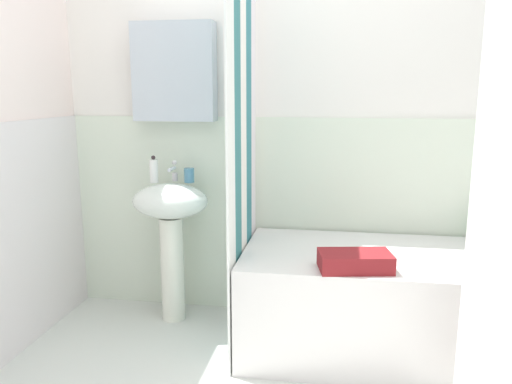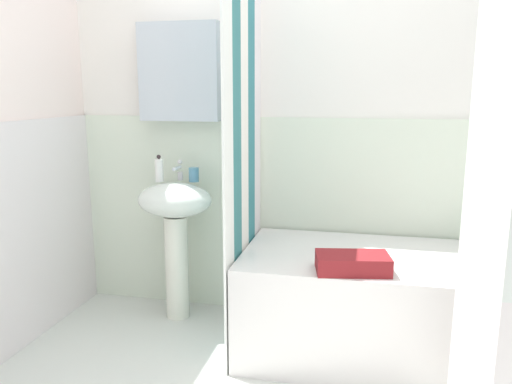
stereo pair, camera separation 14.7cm
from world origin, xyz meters
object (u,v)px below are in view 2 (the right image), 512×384
(conditioner_bottle, at_px, (491,232))
(body_wash_bottle, at_px, (505,227))
(towel_folded, at_px, (353,263))
(sink, at_px, (175,220))
(bathtub, at_px, (395,307))
(toothbrush_cup, at_px, (194,175))
(soap_dispenser, at_px, (159,170))

(conditioner_bottle, bearing_deg, body_wash_bottle, 5.22)
(conditioner_bottle, distance_m, towel_folded, 0.91)
(sink, xyz_separation_m, bathtub, (1.26, -0.19, -0.34))
(sink, bearing_deg, conditioner_bottle, 3.66)
(bathtub, distance_m, body_wash_bottle, 0.74)
(sink, xyz_separation_m, conditioner_bottle, (1.75, 0.11, 0.01))
(body_wash_bottle, bearing_deg, toothbrush_cup, -178.43)
(conditioner_bottle, relative_size, towel_folded, 0.50)
(bathtub, distance_m, towel_folded, 0.46)
(toothbrush_cup, bearing_deg, towel_folded, -29.03)
(body_wash_bottle, xyz_separation_m, conditioner_bottle, (-0.07, -0.01, -0.03))
(bathtub, distance_m, conditioner_bottle, 0.67)
(sink, height_order, body_wash_bottle, sink)
(toothbrush_cup, xyz_separation_m, conditioner_bottle, (1.65, 0.04, -0.26))
(sink, bearing_deg, toothbrush_cup, 36.35)
(conditioner_bottle, bearing_deg, towel_folded, -141.40)
(sink, bearing_deg, bathtub, -8.51)
(toothbrush_cup, bearing_deg, body_wash_bottle, 1.57)
(sink, distance_m, soap_dispenser, 0.31)
(bathtub, xyz_separation_m, towel_folded, (-0.22, -0.27, 0.31))
(sink, bearing_deg, body_wash_bottle, 3.72)
(sink, relative_size, towel_folded, 2.50)
(body_wash_bottle, bearing_deg, sink, -176.28)
(sink, xyz_separation_m, body_wash_bottle, (1.82, 0.12, 0.03))
(soap_dispenser, distance_m, conditioner_bottle, 1.88)
(soap_dispenser, relative_size, toothbrush_cup, 1.90)
(bathtub, bearing_deg, body_wash_bottle, 28.80)
(toothbrush_cup, distance_m, body_wash_bottle, 1.73)
(soap_dispenser, xyz_separation_m, body_wash_bottle, (1.92, 0.09, -0.26))
(bathtub, bearing_deg, conditioner_bottle, 31.43)
(conditioner_bottle, height_order, towel_folded, conditioner_bottle)
(toothbrush_cup, relative_size, bathtub, 0.05)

